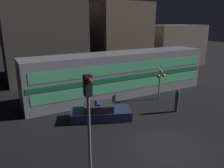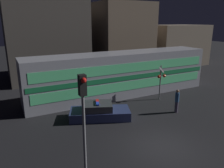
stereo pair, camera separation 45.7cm
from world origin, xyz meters
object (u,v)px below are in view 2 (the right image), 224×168
(traffic_light_corner, at_px, (83,106))
(crossing_signal_near, at_px, (161,79))
(train, at_px, (121,74))
(pedestrian, at_px, (177,101))
(police_car, at_px, (99,112))

(traffic_light_corner, bearing_deg, crossing_signal_near, 33.32)
(train, distance_m, traffic_light_corner, 11.39)
(pedestrian, relative_size, crossing_signal_near, 0.59)
(crossing_signal_near, bearing_deg, traffic_light_corner, -146.68)
(police_car, relative_size, crossing_signal_near, 1.50)
(train, distance_m, pedestrian, 5.95)
(train, relative_size, crossing_signal_near, 5.71)
(train, relative_size, traffic_light_corner, 3.78)
(police_car, bearing_deg, train, 66.13)
(train, bearing_deg, pedestrian, -73.55)
(train, height_order, pedestrian, train)
(train, height_order, crossing_signal_near, train)
(train, distance_m, crossing_signal_near, 3.67)
(pedestrian, xyz_separation_m, crossing_signal_near, (0.73, 2.84, 0.96))
(police_car, height_order, pedestrian, pedestrian)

